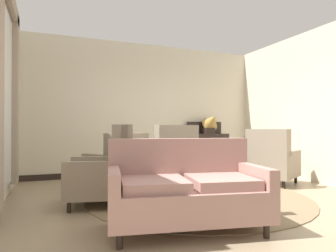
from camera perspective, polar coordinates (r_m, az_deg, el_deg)
name	(u,v)px	position (r m, az deg, el deg)	size (l,w,h in m)	color
ground	(207,202)	(4.45, 7.45, -14.07)	(8.03, 8.03, 0.00)	#9E896B
wall_back	(146,109)	(6.99, -4.11, 3.19)	(5.64, 0.08, 3.00)	beige
wall_right	(305,106)	(6.73, 24.53, 3.39)	(0.08, 4.01, 3.00)	beige
baseboard_back	(147,172)	(6.99, -3.98, -8.64)	(5.48, 0.03, 0.12)	black
area_rug	(198,197)	(4.71, 5.62, -13.25)	(3.33, 3.33, 0.01)	#847051
window_with_curtains	(6,85)	(4.61, -28.42, 6.89)	(0.12, 2.13, 2.77)	silver
coffee_table	(212,174)	(4.64, 8.33, -9.00)	(0.85, 0.85, 0.44)	black
porcelain_vase	(208,160)	(4.61, 7.60, -6.38)	(0.18, 0.18, 0.29)	#384C93
settee	(186,191)	(3.19, 3.41, -12.13)	(1.71, 1.11, 0.93)	tan
armchair_near_window	(272,161)	(5.99, 19.13, -6.33)	(1.13, 1.08, 1.04)	gray
armchair_back_corner	(119,165)	(5.36, -9.29, -7.27)	(1.14, 1.14, 0.97)	gray
armchair_foreground_right	(172,160)	(5.73, 0.81, -6.41)	(0.79, 0.86, 1.11)	gray
armchair_beside_settee	(107,172)	(4.26, -11.54, -8.52)	(1.02, 0.98, 1.10)	gray
side_table	(221,162)	(5.60, 10.06, -6.73)	(0.49, 0.49, 0.73)	black
sideboard	(208,150)	(7.30, 7.58, -4.57)	(0.93, 0.40, 1.22)	black
gramophone	(212,122)	(7.23, 8.30, 0.76)	(0.41, 0.52, 0.57)	black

